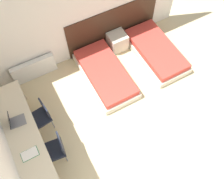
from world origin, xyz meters
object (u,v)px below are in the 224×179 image
Objects in this scene: chair_near_laptop at (41,116)px; laptop at (14,121)px; nightstand at (117,41)px; bed_near_window at (105,74)px; bed_near_door at (156,51)px; chair_near_notebook at (56,148)px.

laptop is at bearing 179.39° from chair_near_laptop.
nightstand is 1.41× the size of laptop.
bed_near_window is at bearing -135.98° from nightstand.
bed_near_window is at bearing 180.00° from bed_near_door.
chair_near_laptop is (-2.48, -1.18, 0.24)m from nightstand.
nightstand is at bearing 45.34° from chair_near_notebook.
bed_near_window is at bearing 18.17° from laptop.
chair_near_notebook is 2.53× the size of laptop.
bed_near_door is 2.23× the size of chair_near_laptop.
laptop is (-0.47, 0.74, 0.36)m from chair_near_notebook.
chair_near_notebook is (0.00, -0.79, 0.00)m from chair_near_laptop.
laptop is (-2.95, -1.24, 0.60)m from nightstand.
bed_near_door is at bearing 28.21° from chair_near_notebook.
chair_near_notebook is (-3.21, -1.26, 0.31)m from bed_near_door.
chair_near_notebook is 0.94m from laptop.
nightstand is at bearing 17.79° from chair_near_laptop.
laptop is at bearing -166.70° from bed_near_window.
laptop is (-0.47, -0.06, 0.36)m from chair_near_laptop.
chair_near_notebook is at bearing -141.48° from nightstand.
chair_near_laptop is at bearing -171.78° from bed_near_door.
laptop is at bearing -171.93° from bed_near_door.
bed_near_door is at bearing -44.02° from nightstand.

